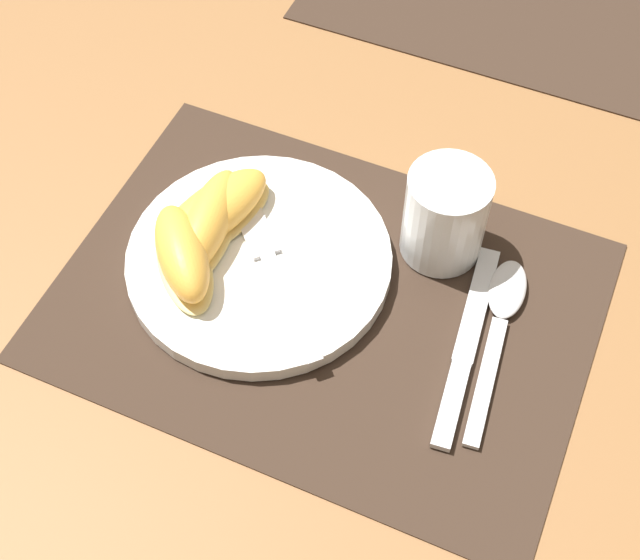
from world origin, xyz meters
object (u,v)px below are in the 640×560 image
at_px(plate, 259,260).
at_px(citrus_wedge_0, 214,212).
at_px(citrus_wedge_2, 190,239).
at_px(citrus_wedge_1, 208,224).
at_px(citrus_wedge_3, 182,256).
at_px(fork, 270,262).
at_px(juice_glass, 445,219).
at_px(spoon, 502,313).
at_px(knife, 466,348).

xyz_separation_m(plate, citrus_wedge_0, (-0.05, 0.02, 0.02)).
bearing_deg(citrus_wedge_2, citrus_wedge_1, 65.83).
relative_size(citrus_wedge_0, citrus_wedge_3, 1.23).
height_order(fork, citrus_wedge_3, citrus_wedge_3).
height_order(plate, fork, fork).
bearing_deg(citrus_wedge_1, citrus_wedge_0, 96.80).
xyz_separation_m(plate, citrus_wedge_1, (-0.05, 0.00, 0.03)).
relative_size(citrus_wedge_0, citrus_wedge_2, 1.32).
bearing_deg(juice_glass, citrus_wedge_1, -156.15).
xyz_separation_m(juice_glass, spoon, (0.08, -0.05, -0.04)).
bearing_deg(citrus_wedge_3, knife, 6.70).
distance_m(juice_glass, fork, 0.16).
xyz_separation_m(plate, fork, (0.01, -0.00, 0.01)).
bearing_deg(plate, citrus_wedge_1, 178.91).
bearing_deg(citrus_wedge_1, citrus_wedge_3, -94.87).
xyz_separation_m(spoon, citrus_wedge_0, (-0.28, -0.02, 0.03)).
distance_m(citrus_wedge_1, citrus_wedge_3, 0.04).
height_order(spoon, citrus_wedge_0, citrus_wedge_0).
relative_size(plate, citrus_wedge_1, 1.82).
bearing_deg(citrus_wedge_0, plate, -17.95).
height_order(juice_glass, citrus_wedge_2, juice_glass).
relative_size(knife, spoon, 1.08).
bearing_deg(citrus_wedge_1, knife, -2.50).
bearing_deg(juice_glass, spoon, -34.24).
height_order(spoon, citrus_wedge_1, citrus_wedge_1).
bearing_deg(juice_glass, knife, -59.60).
bearing_deg(citrus_wedge_3, citrus_wedge_0, 88.40).
xyz_separation_m(plate, spoon, (0.22, 0.04, -0.00)).
distance_m(citrus_wedge_0, citrus_wedge_3, 0.06).
bearing_deg(knife, spoon, 68.33).
bearing_deg(juice_glass, citrus_wedge_2, -152.65).
distance_m(juice_glass, citrus_wedge_0, 0.21).
height_order(fork, citrus_wedge_1, citrus_wedge_1).
xyz_separation_m(plate, knife, (0.20, -0.01, -0.01)).
distance_m(knife, citrus_wedge_1, 0.26).
distance_m(spoon, citrus_wedge_3, 0.29).
relative_size(spoon, citrus_wedge_2, 1.81).
height_order(plate, citrus_wedge_2, citrus_wedge_2).
bearing_deg(plate, citrus_wedge_3, -143.39).
bearing_deg(fork, citrus_wedge_3, -152.40).
distance_m(plate, juice_glass, 0.17).
xyz_separation_m(fork, citrus_wedge_2, (-0.07, -0.01, 0.01)).
height_order(fork, citrus_wedge_0, citrus_wedge_0).
distance_m(juice_glass, spoon, 0.10).
bearing_deg(citrus_wedge_3, citrus_wedge_1, 85.13).
distance_m(spoon, fork, 0.21).
height_order(juice_glass, citrus_wedge_0, juice_glass).
relative_size(knife, citrus_wedge_1, 1.55).
bearing_deg(citrus_wedge_0, citrus_wedge_1, -83.20).
xyz_separation_m(juice_glass, citrus_wedge_2, (-0.21, -0.11, -0.01)).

